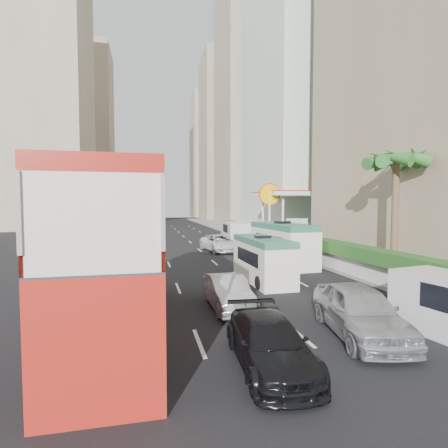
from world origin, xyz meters
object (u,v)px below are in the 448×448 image
object	(u,v)px
palm_tree	(395,218)
car_silver_lane_a	(228,308)
minibus_far	(282,244)
panel_van_far	(235,232)
car_black	(269,366)
minibus_near	(263,260)
double_decker_bus	(119,252)
shell_station	(290,217)
van_asset	(221,251)
car_silver_lane_b	(359,336)

from	to	relation	value
palm_tree	car_silver_lane_a	bearing A→B (deg)	-163.93
minibus_far	panel_van_far	distance (m)	14.79
car_black	minibus_far	world-z (taller)	minibus_far
minibus_near	palm_tree	world-z (taller)	palm_tree
double_decker_bus	shell_station	size ratio (longest dim) A/B	1.38
minibus_near	palm_tree	xyz separation A→B (m)	(6.82, -1.58, 2.21)
van_asset	shell_station	xyz separation A→B (m)	(8.72, 5.17, 2.75)
minibus_near	palm_tree	bearing A→B (deg)	-14.37
van_asset	double_decker_bus	bearing A→B (deg)	-121.05
double_decker_bus	car_silver_lane_b	xyz separation A→B (m)	(7.40, -2.51, -2.53)
car_silver_lane_a	minibus_near	xyz separation A→B (m)	(2.94, 4.40, 1.17)
panel_van_far	palm_tree	world-z (taller)	palm_tree
double_decker_bus	car_silver_lane_b	size ratio (longest dim) A/B	2.33
car_silver_lane_b	minibus_far	bearing A→B (deg)	89.10
minibus_far	shell_station	size ratio (longest dim) A/B	0.80
car_black	minibus_near	world-z (taller)	minibus_near
van_asset	panel_van_far	distance (m)	7.94
car_silver_lane_b	minibus_near	world-z (taller)	minibus_near
minibus_near	panel_van_far	xyz separation A→B (m)	(3.46, 19.44, -0.09)
car_black	van_asset	xyz separation A→B (m)	(3.35, 21.70, 0.00)
car_silver_lane_a	car_silver_lane_b	size ratio (longest dim) A/B	0.83
car_silver_lane_b	car_black	size ratio (longest dim) A/B	1.12
minibus_near	shell_station	xyz separation A→B (m)	(9.02, 17.42, 1.58)
car_black	double_decker_bus	bearing A→B (deg)	138.73
car_silver_lane_b	car_black	bearing A→B (deg)	-148.00
minibus_near	van_asset	bearing A→B (deg)	87.33
panel_van_far	palm_tree	xyz separation A→B (m)	(3.36, -21.03, 2.30)
minibus_far	palm_tree	xyz separation A→B (m)	(3.80, -6.25, 1.96)
car_silver_lane_a	panel_van_far	distance (m)	24.71
double_decker_bus	shell_station	xyz separation A→B (m)	(16.00, 23.00, 0.22)
panel_van_far	palm_tree	bearing A→B (deg)	-79.12
double_decker_bus	car_silver_lane_a	bearing A→B (deg)	16.39
shell_station	car_silver_lane_a	bearing A→B (deg)	-118.74
car_black	van_asset	size ratio (longest dim) A/B	0.80
car_black	van_asset	bearing A→B (deg)	84.60
double_decker_bus	car_black	bearing A→B (deg)	-44.65
car_black	palm_tree	xyz separation A→B (m)	(9.88, 7.88, 3.38)
minibus_near	minibus_far	world-z (taller)	minibus_far
car_silver_lane_a	minibus_near	world-z (taller)	minibus_near
minibus_far	shell_station	world-z (taller)	shell_station
double_decker_bus	car_black	size ratio (longest dim) A/B	2.60
shell_station	minibus_far	bearing A→B (deg)	-115.21
car_silver_lane_a	car_silver_lane_b	xyz separation A→B (m)	(3.36, -3.70, 0.00)
panel_van_far	shell_station	bearing A→B (deg)	-18.25
minibus_near	palm_tree	distance (m)	7.34
car_silver_lane_b	panel_van_far	distance (m)	27.73
double_decker_bus	car_silver_lane_b	distance (m)	8.21
car_silver_lane_b	minibus_far	size ratio (longest dim) A/B	0.74
car_silver_lane_a	shell_station	bearing A→B (deg)	60.63
shell_station	minibus_near	bearing A→B (deg)	-117.38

